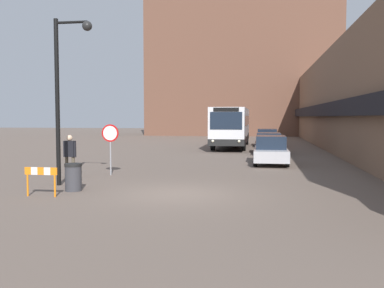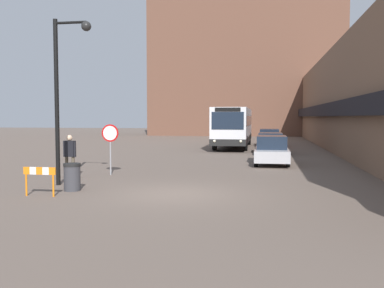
{
  "view_description": "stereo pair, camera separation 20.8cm",
  "coord_description": "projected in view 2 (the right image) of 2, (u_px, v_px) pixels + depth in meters",
  "views": [
    {
      "loc": [
        2.65,
        -13.7,
        2.54
      ],
      "look_at": [
        -0.46,
        5.62,
        1.3
      ],
      "focal_mm": 40.0,
      "sensor_mm": 36.0,
      "label": 1
    },
    {
      "loc": [
        2.86,
        -13.67,
        2.54
      ],
      "look_at": [
        -0.46,
        5.62,
        1.3
      ],
      "focal_mm": 40.0,
      "sensor_mm": 36.0,
      "label": 2
    }
  ],
  "objects": [
    {
      "name": "city_bus",
      "position": [
        234.0,
        126.0,
        35.64
      ],
      "size": [
        2.62,
        11.6,
        3.24
      ],
      "color": "silver",
      "rests_on": "ground_plane"
    },
    {
      "name": "building_backdrop_far",
      "position": [
        245.0,
        68.0,
        59.25
      ],
      "size": [
        26.0,
        8.0,
        18.77
      ],
      "color": "brown",
      "rests_on": "ground_plane"
    },
    {
      "name": "parked_car_back",
      "position": [
        269.0,
        138.0,
        37.1
      ],
      "size": [
        1.86,
        4.28,
        1.5
      ],
      "color": "maroon",
      "rests_on": "ground_plane"
    },
    {
      "name": "ground_plane",
      "position": [
        177.0,
        194.0,
        14.09
      ],
      "size": [
        160.0,
        160.0,
        0.0
      ],
      "primitive_type": "plane",
      "color": "#66564C"
    },
    {
      "name": "building_row_right",
      "position": [
        352.0,
        102.0,
        35.77
      ],
      "size": [
        5.5,
        60.0,
        7.56
      ],
      "color": "brown",
      "rests_on": "ground_plane"
    },
    {
      "name": "construction_barricade",
      "position": [
        40.0,
        176.0,
        13.66
      ],
      "size": [
        1.1,
        0.06,
        0.94
      ],
      "color": "orange",
      "rests_on": "ground_plane"
    },
    {
      "name": "stop_sign",
      "position": [
        110.0,
        138.0,
        18.59
      ],
      "size": [
        0.76,
        0.08,
        2.22
      ],
      "color": "gray",
      "rests_on": "ground_plane"
    },
    {
      "name": "parked_car_middle",
      "position": [
        270.0,
        143.0,
        29.58
      ],
      "size": [
        1.87,
        4.2,
        1.44
      ],
      "color": "black",
      "rests_on": "ground_plane"
    },
    {
      "name": "pedestrian",
      "position": [
        70.0,
        152.0,
        17.83
      ],
      "size": [
        0.58,
        0.29,
        1.79
      ],
      "rotation": [
        0.0,
        0.0,
        -0.14
      ],
      "color": "brown",
      "rests_on": "ground_plane"
    },
    {
      "name": "parked_car_front",
      "position": [
        272.0,
        150.0,
        23.1
      ],
      "size": [
        1.81,
        4.47,
        1.52
      ],
      "color": "#B7B7BC",
      "rests_on": "ground_plane"
    },
    {
      "name": "trash_bin",
      "position": [
        72.0,
        177.0,
        14.71
      ],
      "size": [
        0.59,
        0.59,
        0.95
      ],
      "color": "#38383D",
      "rests_on": "ground_plane"
    },
    {
      "name": "street_lamp",
      "position": [
        64.0,
        82.0,
        15.7
      ],
      "size": [
        1.46,
        0.36,
        6.11
      ],
      "color": "black",
      "rests_on": "ground_plane"
    }
  ]
}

